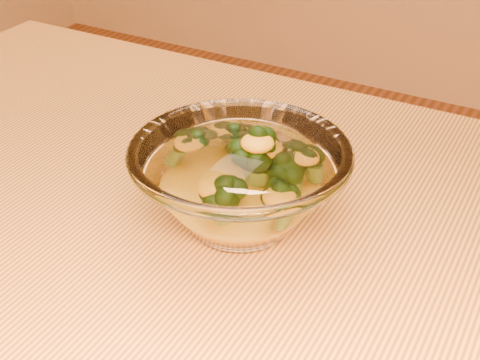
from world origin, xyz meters
name	(u,v)px	position (x,y,z in m)	size (l,w,h in m)	color
glass_bowl	(240,184)	(-0.04, 0.09, 0.79)	(0.19, 0.19, 0.09)	white
cheese_sauce	(240,201)	(-0.04, 0.09, 0.78)	(0.10, 0.10, 0.03)	orange
broccoli_heap	(248,167)	(-0.04, 0.10, 0.81)	(0.13, 0.11, 0.07)	black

